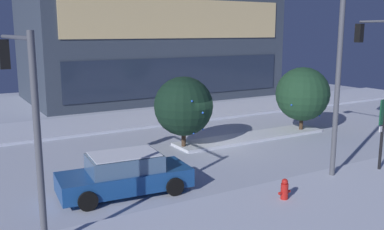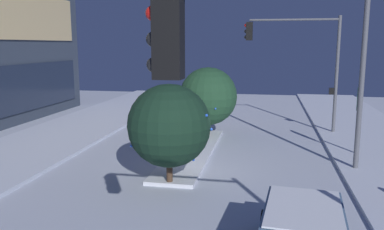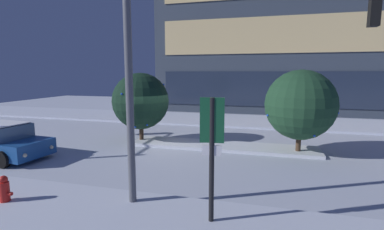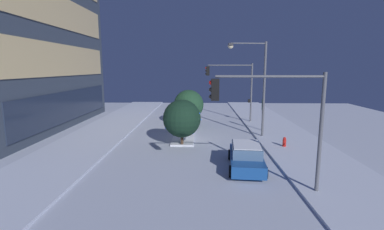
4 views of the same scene
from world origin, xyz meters
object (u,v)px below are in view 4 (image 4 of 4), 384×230
(street_lamp_arched, at_px, (255,76))
(fire_hydrant, at_px, (284,143))
(traffic_light_corner_near_right, at_px, (234,82))
(decorated_tree_median, at_px, (189,105))
(decorated_tree_left_of_median, at_px, (182,119))
(traffic_light_corner_near_left, at_px, (275,109))
(car_near, at_px, (246,157))
(parking_info_sign, at_px, (263,111))

(street_lamp_arched, xyz_separation_m, fire_hydrant, (-3.26, -1.77, -4.85))
(traffic_light_corner_near_right, relative_size, decorated_tree_median, 1.72)
(traffic_light_corner_near_right, xyz_separation_m, decorated_tree_left_of_median, (-9.70, 5.05, -2.29))
(decorated_tree_left_of_median, bearing_deg, traffic_light_corner_near_left, -149.57)
(car_near, relative_size, fire_hydrant, 5.67)
(traffic_light_corner_near_left, height_order, parking_info_sign, traffic_light_corner_near_left)
(traffic_light_corner_near_left, distance_m, traffic_light_corner_near_right, 17.87)
(car_near, height_order, decorated_tree_median, decorated_tree_median)
(fire_hydrant, relative_size, parking_info_sign, 0.28)
(traffic_light_corner_near_left, xyz_separation_m, traffic_light_corner_near_right, (17.87, -0.25, 0.35))
(car_near, bearing_deg, traffic_light_corner_near_right, 1.46)
(car_near, xyz_separation_m, parking_info_sign, (9.95, -3.12, 1.25))
(car_near, bearing_deg, street_lamp_arched, -8.23)
(street_lamp_arched, bearing_deg, decorated_tree_median, -46.52)
(street_lamp_arched, xyz_separation_m, parking_info_sign, (2.36, -1.34, -3.30))
(street_lamp_arched, xyz_separation_m, decorated_tree_median, (4.89, 5.72, -3.05))
(street_lamp_arched, bearing_deg, parking_info_sign, -125.53)
(traffic_light_corner_near_left, xyz_separation_m, decorated_tree_left_of_median, (8.17, 4.80, -1.95))
(traffic_light_corner_near_left, relative_size, street_lamp_arched, 0.71)
(traffic_light_corner_near_right, bearing_deg, car_near, 86.46)
(street_lamp_arched, bearing_deg, traffic_light_corner_near_right, -88.61)
(decorated_tree_median, bearing_deg, car_near, -162.49)
(car_near, bearing_deg, decorated_tree_median, 22.51)
(parking_info_sign, height_order, decorated_tree_median, decorated_tree_median)
(car_near, bearing_deg, traffic_light_corner_near_left, -164.24)
(street_lamp_arched, height_order, parking_info_sign, street_lamp_arched)
(traffic_light_corner_near_left, distance_m, decorated_tree_median, 16.64)
(traffic_light_corner_near_left, relative_size, parking_info_sign, 1.89)
(fire_hydrant, xyz_separation_m, decorated_tree_left_of_median, (0.44, 7.71, 1.74))
(traffic_light_corner_near_right, height_order, street_lamp_arched, street_lamp_arched)
(parking_info_sign, xyz_separation_m, decorated_tree_median, (2.54, 7.06, 0.24))
(traffic_light_corner_near_left, distance_m, parking_info_sign, 13.74)
(traffic_light_corner_near_left, bearing_deg, car_near, -79.23)
(street_lamp_arched, relative_size, decorated_tree_median, 2.16)
(traffic_light_corner_near_right, distance_m, decorated_tree_median, 5.68)
(parking_info_sign, bearing_deg, decorated_tree_median, -26.77)
(fire_hydrant, xyz_separation_m, decorated_tree_median, (8.15, 7.50, 1.79))
(decorated_tree_median, bearing_deg, decorated_tree_left_of_median, 178.42)
(traffic_light_corner_near_right, bearing_deg, traffic_light_corner_near_left, 89.21)
(car_near, height_order, traffic_light_corner_near_right, traffic_light_corner_near_right)
(decorated_tree_left_of_median, bearing_deg, fire_hydrant, -93.24)
(decorated_tree_left_of_median, bearing_deg, car_near, -138.96)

